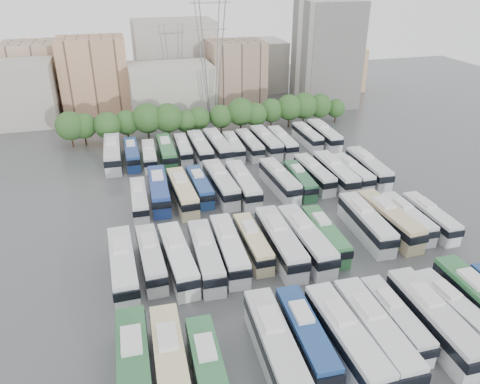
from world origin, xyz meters
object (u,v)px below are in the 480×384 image
object	(u,v)px
bus_r2_s9	(300,180)
bus_r3_s4	(183,149)
bus_r3_s6	(218,146)
apartment_tower	(327,54)
bus_r1_s4	(229,248)
bus_r0_s1	(171,364)
bus_r2_s1	(139,199)
bus_r2_s13	(368,167)
bus_r1_s3	(206,255)
bus_r1_s6	(280,242)
bus_r3_s0	(113,153)
bus_r3_s9	(266,142)
bus_r0_s9	(433,320)
bus_r2_s2	(159,190)
bus_r0_s8	(395,318)
bus_r1_s5	(253,242)
bus_r3_s3	(166,151)
bus_r2_s3	(182,192)
bus_r1_s11	(389,219)
bus_r2_s8	(279,180)
bus_r1_s1	(151,258)
bus_r1_s8	(325,235)
bus_r2_s11	(335,173)
bus_r3_s13	(324,135)
bus_r2_s10	(314,174)
bus_r0_s10	(453,310)
bus_r0_s0	(134,369)
electricity_pylon	(211,41)
bus_r3_s7	(233,146)
bus_r3_s10	(282,142)
bus_r3_s2	(149,155)
bus_r1_s12	(407,218)
bus_r1_s7	(305,239)
bus_r2_s4	(200,186)
bus_r3_s1	(132,154)
bus_r3_s12	(307,136)
bus_r1_s0	(123,265)
bus_r1_s10	(366,223)
bus_r1_s2	(178,258)
bus_r2_s12	(352,172)
bus_r3_s5	(200,148)

from	to	relation	value
bus_r2_s9	bus_r3_s4	world-z (taller)	bus_r2_s9
bus_r3_s6	apartment_tower	bearing A→B (deg)	36.39
bus_r1_s4	bus_r0_s1	bearing A→B (deg)	-117.77
bus_r2_s1	bus_r2_s13	xyz separation A→B (m)	(39.74, 1.04, 0.29)
bus_r1_s3	bus_r1_s6	distance (m)	9.86
bus_r2_s9	bus_r3_s0	distance (m)	35.73
bus_r3_s0	bus_r3_s9	world-z (taller)	bus_r3_s0
bus_r0_s9	bus_r3_s0	xyz separation A→B (m)	(-29.75, 55.39, 0.02)
bus_r2_s2	bus_r0_s8	bearing A→B (deg)	-58.57
bus_r1_s5	bus_r3_s3	distance (m)	35.44
bus_r1_s3	bus_r1_s6	world-z (taller)	bus_r1_s6
bus_r3_s3	bus_r1_s4	bearing A→B (deg)	-84.11
bus_r0_s1	bus_r2_s3	xyz separation A→B (m)	(6.66, 34.40, -0.01)
bus_r1_s11	bus_r2_s8	xyz separation A→B (m)	(-10.24, 16.71, -0.10)
bus_r1_s11	bus_r1_s1	bearing A→B (deg)	177.81
bus_r1_s8	bus_r3_s9	bearing A→B (deg)	86.54
bus_r2_s11	bus_r2_s3	bearing A→B (deg)	-179.18
apartment_tower	bus_r3_s13	bearing A→B (deg)	-114.27
bus_r1_s6	bus_r3_s4	distance (m)	37.76
bus_r2_s8	bus_r2_s10	bearing A→B (deg)	5.14
bus_r2_s10	bus_r1_s11	bearing A→B (deg)	-80.26
bus_r0_s10	bus_r0_s0	bearing A→B (deg)	176.47
bus_r1_s8	bus_r2_s13	world-z (taller)	bus_r2_s13
bus_r2_s2	bus_r2_s11	world-z (taller)	bus_r2_s11
electricity_pylon	bus_r2_s10	xyz separation A→B (m)	(9.45, -37.54, -16.81)
bus_r3_s7	bus_r3_s10	size ratio (longest dim) A/B	0.91
bus_r0_s0	bus_r3_s2	world-z (taller)	bus_r0_s0
bus_r0_s9	bus_r2_s2	world-z (taller)	bus_r0_s9
apartment_tower	bus_r1_s12	size ratio (longest dim) A/B	2.29
bus_r1_s7	bus_r0_s1	bearing A→B (deg)	-142.03
bus_r0_s0	bus_r2_s4	world-z (taller)	bus_r0_s0
bus_r0_s1	bus_r2_s1	world-z (taller)	bus_r0_s1
bus_r0_s8	bus_r1_s7	bearing A→B (deg)	102.14
bus_r1_s3	bus_r2_s3	bearing A→B (deg)	91.87
bus_r3_s1	bus_r0_s0	bearing A→B (deg)	-93.15
bus_r2_s3	bus_r2_s13	bearing A→B (deg)	-0.95
apartment_tower	bus_r3_s12	xyz separation A→B (m)	(-16.06, -27.19, -11.27)
bus_r1_s4	bus_r2_s1	world-z (taller)	bus_r1_s4
bus_r2_s4	bus_r3_s0	world-z (taller)	bus_r3_s0
bus_r1_s11	apartment_tower	bearing A→B (deg)	70.71
bus_r1_s0	bus_r1_s10	distance (m)	33.06
bus_r1_s8	bus_r1_s2	bearing A→B (deg)	-176.66
bus_r0_s8	bus_r3_s9	distance (m)	52.23
bus_r0_s9	bus_r3_s2	bearing A→B (deg)	114.17
bus_r1_s3	bus_r3_s3	size ratio (longest dim) A/B	1.04
bus_r1_s12	bus_r2_s12	xyz separation A→B (m)	(0.08, 16.51, 0.01)
bus_r2_s10	bus_r1_s3	bearing A→B (deg)	-141.71
bus_r3_s7	bus_r3_s13	bearing A→B (deg)	3.72
bus_r0_s8	bus_r1_s11	bearing A→B (deg)	61.10
bus_r1_s7	bus_r3_s5	size ratio (longest dim) A/B	1.07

